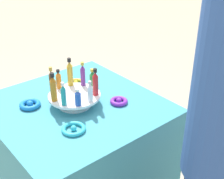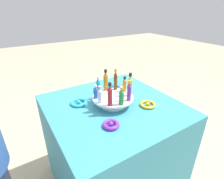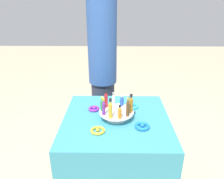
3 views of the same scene
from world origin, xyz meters
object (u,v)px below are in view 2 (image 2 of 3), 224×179
object	(u,v)px
bottle_amber	(106,81)
ribbon_bow_teal	(79,102)
bottle_purple	(129,91)
bottle_green	(121,97)
bottle_teal	(98,85)
bottle_blue	(96,92)
display_stand	(113,99)
bottle_red	(110,95)
bottle_gold	(130,85)
bottle_orange	(124,85)
ribbon_bow_purple	(111,125)
bottle_clear	(100,95)
bottle_brown	(116,80)
ribbon_bow_blue	(114,88)
ribbon_bow_gold	(148,104)

from	to	relation	value
bottle_amber	ribbon_bow_teal	world-z (taller)	bottle_amber
bottle_amber	bottle_purple	bearing A→B (deg)	-167.60
bottle_green	ribbon_bow_teal	size ratio (longest dim) A/B	1.03
bottle_teal	bottle_blue	xyz separation A→B (m)	(-0.05, 0.04, -0.01)
display_stand	bottle_amber	xyz separation A→B (m)	(0.11, -0.01, 0.09)
bottle_red	bottle_gold	bearing A→B (deg)	-77.60
bottle_purple	bottle_orange	bearing A→B (deg)	-23.60
bottle_green	ribbon_bow_purple	xyz separation A→B (m)	(-0.08, 0.12, -0.10)
bottle_green	bottle_purple	size ratio (longest dim) A/B	0.85
ribbon_bow_teal	ribbon_bow_purple	xyz separation A→B (m)	(-0.31, -0.05, 0.00)
bottle_clear	ribbon_bow_teal	world-z (taller)	bottle_clear
bottle_brown	ribbon_bow_teal	size ratio (longest dim) A/B	1.35
bottle_clear	ribbon_bow_teal	distance (m)	0.20
bottle_amber	ribbon_bow_blue	world-z (taller)	bottle_amber
bottle_purple	bottle_amber	xyz separation A→B (m)	(0.20, 0.04, 0.01)
bottle_amber	ribbon_bow_teal	size ratio (longest dim) A/B	1.34
bottle_blue	bottle_gold	bearing A→B (deg)	-113.60
bottle_amber	bottle_clear	xyz separation A→B (m)	(-0.13, 0.11, -0.02)
bottle_brown	bottle_blue	distance (m)	0.18
bottle_teal	ribbon_bow_teal	xyz separation A→B (m)	(0.04, 0.13, -0.10)
bottle_green	bottle_gold	xyz separation A→B (m)	(0.06, -0.11, 0.02)
bottle_red	bottle_gold	xyz separation A→B (m)	(0.04, -0.17, 0.00)
bottle_amber	ribbon_bow_teal	bearing A→B (deg)	83.48
bottle_orange	bottle_blue	size ratio (longest dim) A/B	1.22
bottle_blue	ribbon_bow_purple	world-z (taller)	bottle_blue
display_stand	bottle_green	size ratio (longest dim) A/B	2.34
bottle_teal	ribbon_bow_gold	bearing A→B (deg)	-133.01
ribbon_bow_gold	bottle_blue	bearing A→B (deg)	58.58
bottle_brown	bottle_blue	xyz separation A→B (m)	(-0.04, 0.17, -0.03)
bottle_gold	ribbon_bow_blue	distance (m)	0.26
bottle_orange	bottle_brown	size ratio (longest dim) A/B	0.71
bottle_clear	ribbon_bow_purple	xyz separation A→B (m)	(-0.16, 0.02, -0.10)
display_stand	bottle_teal	size ratio (longest dim) A/B	2.22
display_stand	bottle_gold	xyz separation A→B (m)	(-0.04, -0.10, 0.09)
ribbon_bow_teal	ribbon_bow_blue	bearing A→B (deg)	-80.15
bottle_green	bottle_amber	world-z (taller)	bottle_amber
ribbon_bow_blue	display_stand	bearing A→B (deg)	144.85
bottle_green	bottle_gold	world-z (taller)	bottle_gold
bottle_green	bottle_blue	size ratio (longest dim) A/B	1.31
bottle_red	ribbon_bow_gold	size ratio (longest dim) A/B	1.39
ribbon_bow_blue	ribbon_bow_purple	distance (m)	0.45
bottle_blue	bottle_clear	distance (m)	0.07
bottle_purple	bottle_green	bearing A→B (deg)	102.40
bottle_orange	bottle_blue	xyz separation A→B (m)	(0.02, 0.20, -0.01)
bottle_green	ribbon_bow_gold	bearing A→B (deg)	-96.52
bottle_purple	bottle_orange	size ratio (longest dim) A/B	1.26
bottle_clear	display_stand	bearing A→B (deg)	-77.60
bottle_amber	bottle_teal	distance (m)	0.07
ribbon_bow_gold	bottle_brown	bearing A→B (deg)	28.14
bottle_red	ribbon_bow_purple	distance (m)	0.16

